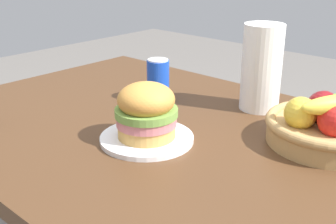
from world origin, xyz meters
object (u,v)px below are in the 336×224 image
object	(u,v)px
soda_can	(158,80)
paper_towel_roll	(262,68)
sandwich	(146,111)
plate	(147,138)
fruit_basket	(329,124)

from	to	relation	value
soda_can	paper_towel_roll	size ratio (longest dim) A/B	0.53
sandwich	plate	bearing A→B (deg)	180.00
sandwich	soda_can	xyz separation A→B (m)	(-0.18, 0.23, -0.01)
sandwich	paper_towel_roll	world-z (taller)	paper_towel_roll
soda_can	paper_towel_roll	bearing A→B (deg)	28.81
soda_can	plate	bearing A→B (deg)	-51.65
soda_can	paper_towel_roll	xyz separation A→B (m)	(0.26, 0.14, 0.06)
sandwich	fruit_basket	distance (m)	0.42
fruit_basket	sandwich	bearing A→B (deg)	-139.81
plate	sandwich	xyz separation A→B (m)	(0.00, 0.00, 0.07)
sandwich	fruit_basket	size ratio (longest dim) A/B	0.51
sandwich	fruit_basket	bearing A→B (deg)	40.19
fruit_basket	plate	bearing A→B (deg)	-139.81
soda_can	fruit_basket	distance (m)	0.50
plate	paper_towel_roll	bearing A→B (deg)	77.87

